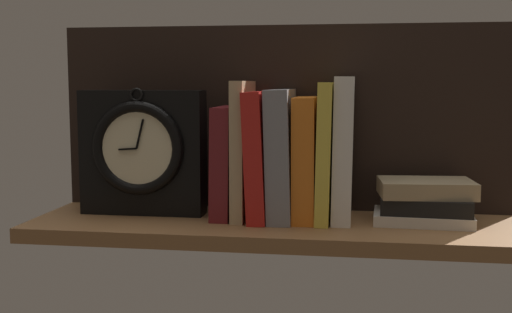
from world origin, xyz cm
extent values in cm
cube|color=brown|center=(0.00, 0.00, -1.25)|extent=(84.38, 24.95, 2.50)
cube|color=black|center=(0.00, 11.87, 17.18)|extent=(84.38, 1.20, 34.36)
cube|color=maroon|center=(-9.07, 2.93, 9.78)|extent=(3.59, 13.32, 19.61)
cube|color=tan|center=(-6.02, 2.93, 12.03)|extent=(2.29, 14.50, 24.07)
cube|color=red|center=(-3.04, 2.93, 11.13)|extent=(4.16, 16.70, 22.38)
cube|color=gray|center=(0.85, 2.93, 11.30)|extent=(4.72, 15.78, 22.71)
cube|color=orange|center=(5.06, 2.93, 10.64)|extent=(3.89, 14.04, 21.31)
cube|color=gold|center=(8.41, 2.93, 11.91)|extent=(2.72, 15.20, 23.85)
cube|color=silver|center=(11.51, 2.93, 12.38)|extent=(3.52, 13.40, 24.80)
cube|color=black|center=(-24.43, 3.11, 11.21)|extent=(22.42, 5.52, 22.42)
torus|color=black|center=(-24.43, -0.05, 12.27)|extent=(16.79, 2.06, 16.79)
cylinder|color=beige|center=(-24.43, -0.05, 12.27)|extent=(13.55, 0.60, 13.55)
cube|color=black|center=(-26.08, -0.55, 12.15)|extent=(3.33, 0.30, 0.54)
cube|color=black|center=(-23.77, -0.55, 14.83)|extent=(1.61, 0.30, 5.21)
torus|color=black|center=(-24.43, 0.35, 21.66)|extent=(2.44, 0.44, 2.44)
cube|color=beige|center=(25.11, 2.35, 0.92)|extent=(16.83, 11.18, 1.84)
cube|color=black|center=(25.51, 2.80, 3.21)|extent=(15.44, 11.75, 2.73)
cube|color=#9E8966|center=(25.56, 2.80, 5.96)|extent=(16.30, 11.44, 2.78)
camera|label=1|loc=(13.54, -108.50, 23.79)|focal=45.25mm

